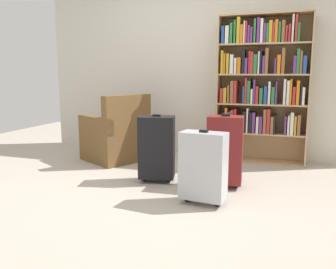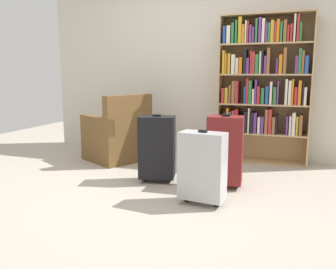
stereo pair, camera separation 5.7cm
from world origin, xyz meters
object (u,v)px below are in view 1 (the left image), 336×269
at_px(suitcase_black, 157,147).
at_px(suitcase_silver, 203,166).
at_px(bookshelf, 261,84).
at_px(suitcase_dark_red, 225,150).
at_px(mug, 157,160).
at_px(armchair, 117,137).

relative_size(suitcase_black, suitcase_silver, 1.09).
bearing_deg(suitcase_black, bookshelf, 52.87).
xyz_separation_m(bookshelf, suitcase_dark_red, (-0.24, -1.23, -0.64)).
bearing_deg(bookshelf, suitcase_silver, -100.77).
height_order(mug, suitcase_silver, suitcase_silver).
xyz_separation_m(suitcase_black, suitcase_silver, (0.63, -0.49, -0.03)).
bearing_deg(suitcase_silver, mug, 126.83).
height_order(bookshelf, suitcase_silver, bookshelf).
height_order(mug, suitcase_black, suitcase_black).
height_order(suitcase_black, suitcase_dark_red, suitcase_dark_red).
xyz_separation_m(armchair, mug, (0.58, -0.01, -0.27)).
distance_m(mug, suitcase_silver, 1.54).
xyz_separation_m(bookshelf, suitcase_black, (-0.97, -1.28, -0.65)).
bearing_deg(bookshelf, suitcase_black, -127.13).
distance_m(bookshelf, suitcase_silver, 1.93).
relative_size(bookshelf, mug, 15.91).
bearing_deg(suitcase_dark_red, suitcase_silver, -100.31).
bearing_deg(suitcase_dark_red, suitcase_black, -176.01).
relative_size(armchair, suitcase_black, 1.28).
xyz_separation_m(mug, suitcase_silver, (0.91, -1.21, 0.31)).
height_order(mug, suitcase_dark_red, suitcase_dark_red).
distance_m(suitcase_black, suitcase_dark_red, 0.73).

